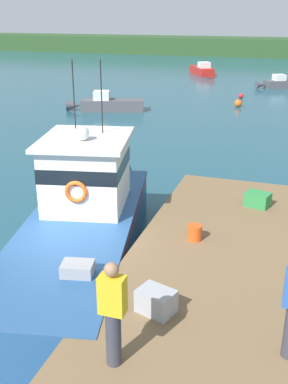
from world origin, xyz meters
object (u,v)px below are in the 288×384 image
moored_boat_outer_mooring (282,83)px  main_fishing_boat (83,222)px  bait_bucket (195,232)px  mooring_buoy_outer (241,96)px  mooring_buoy_spare_mooring (238,103)px  moored_boat_off_the_point (203,70)px  crate_single_by_cleat (156,301)px  crate_stack_mid_dock (258,199)px  moored_boat_far_right (107,104)px  deckhand_by_the_boat (113,312)px

moored_boat_outer_mooring → main_fishing_boat: bearing=-96.2°
bait_bucket → mooring_buoy_outer: (-2.13, 25.29, -1.19)m
bait_bucket → moored_boat_outer_mooring: bait_bucket is taller
bait_bucket → mooring_buoy_spare_mooring: size_ratio=0.69×
moored_boat_outer_mooring → moored_boat_off_the_point: (-7.92, 6.22, 0.06)m
moored_boat_outer_mooring → mooring_buoy_outer: (-2.57, -6.02, -0.20)m
bait_bucket → moored_boat_off_the_point: bait_bucket is taller
moored_boat_outer_mooring → mooring_buoy_spare_mooring: bearing=-103.9°
main_fishing_boat → crate_single_by_cleat: 4.32m
moored_boat_off_the_point → crate_stack_mid_dock: bearing=-76.3°
moored_boat_far_right → mooring_buoy_outer: bearing=44.2°
main_fishing_boat → crate_single_by_cleat: (2.88, -3.20, 0.40)m
crate_stack_mid_dock → moored_boat_far_right: 19.01m
moored_boat_off_the_point → moored_boat_outer_mooring: bearing=-38.2°
bait_bucket → deckhand_by_the_boat: deckhand_by_the_boat is taller
moored_boat_far_right → moored_boat_off_the_point: size_ratio=1.01×
mooring_buoy_spare_mooring → moored_boat_outer_mooring: bearing=76.1°
moored_boat_far_right → main_fishing_boat: bearing=-69.1°
main_fishing_boat → moored_boat_outer_mooring: size_ratio=2.39×
crate_single_by_cleat → mooring_buoy_outer: 28.16m
moored_boat_far_right → moored_boat_off_the_point: bearing=83.7°
moored_boat_off_the_point → mooring_buoy_outer: 13.37m
crate_stack_mid_dock → moored_boat_outer_mooring: bearing=91.4°
mooring_buoy_outer → deckhand_by_the_boat: bearing=-86.4°
mooring_buoy_spare_mooring → mooring_buoy_outer: 3.38m
moored_boat_outer_mooring → mooring_buoy_outer: size_ratio=11.58×
crate_stack_mid_dock → bait_bucket: (-1.13, -2.35, -0.01)m
main_fishing_boat → mooring_buoy_spare_mooring: bearing=87.3°
crate_stack_mid_dock → mooring_buoy_spare_mooring: bearing=98.8°
main_fishing_boat → moored_boat_off_the_point: main_fishing_boat is taller
main_fishing_boat → mooring_buoy_outer: 24.88m
deckhand_by_the_boat → mooring_buoy_spare_mooring: bearing=93.6°
bait_bucket → moored_boat_off_the_point: 38.28m
crate_single_by_cleat → deckhand_by_the_boat: bearing=-99.1°
main_fishing_boat → moored_boat_off_the_point: 37.38m
bait_bucket → moored_boat_far_right: bait_bucket is taller
crate_stack_mid_dock → bait_bucket: 2.61m
bait_bucket → moored_boat_outer_mooring: 31.33m
crate_single_by_cleat → moored_boat_far_right: bearing=114.8°
crate_single_by_cleat → mooring_buoy_outer: (-2.09, 28.05, -1.22)m
moored_boat_outer_mooring → mooring_buoy_spare_mooring: (-2.33, -9.40, -0.13)m
deckhand_by_the_boat → moored_boat_off_the_point: bearing=99.8°
main_fishing_boat → deckhand_by_the_boat: main_fishing_boat is taller
crate_single_by_cleat → bait_bucket: size_ratio=1.76×
crate_stack_mid_dock → moored_boat_far_right: crate_stack_mid_dock is taller
deckhand_by_the_boat → moored_boat_outer_mooring: deckhand_by_the_boat is taller
main_fishing_boat → crate_single_by_cleat: main_fishing_boat is taller
crate_stack_mid_dock → moored_boat_outer_mooring: (-0.68, 28.96, -1.00)m
moored_boat_far_right → moored_boat_off_the_point: moored_boat_off_the_point is taller
deckhand_by_the_boat → mooring_buoy_spare_mooring: deckhand_by_the_boat is taller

